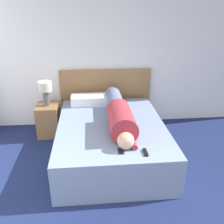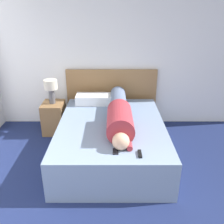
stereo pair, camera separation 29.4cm
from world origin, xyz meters
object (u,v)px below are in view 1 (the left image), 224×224
Objects in this scene: pillow_near_headboard at (89,100)px; tv_remote at (145,152)px; bed at (111,139)px; nightstand at (49,120)px; cell_phone at (121,151)px; person_lying at (119,113)px; table_lamp at (45,89)px.

tv_remote is at bearing -68.58° from pillow_near_headboard.
tv_remote is at bearing -68.04° from bed.
tv_remote is (1.35, -1.58, 0.27)m from nightstand.
pillow_near_headboard is (0.72, 0.04, 0.33)m from nightstand.
bed is 1.28m from nightstand.
pillow_near_headboard is 1.61m from cell_phone.
nightstand is 1.88m from cell_phone.
person_lying is at bearing 104.66° from tv_remote.
tv_remote is at bearing -49.47° from nightstand.
bed is at bearing -36.83° from nightstand.
pillow_near_headboard is 4.08× the size of tv_remote.
pillow_near_headboard reaches higher than bed.
bed is at bearing 93.74° from cell_phone.
pillow_near_headboard is at bearing 110.87° from bed.
cell_phone is (1.07, -1.52, 0.26)m from nightstand.
bed is at bearing -175.77° from person_lying.
cell_phone is at bearing -94.80° from person_lying.
cell_phone is (0.36, -1.56, -0.07)m from pillow_near_headboard.
pillow_near_headboard is at bearing 3.32° from table_lamp.
nightstand is at bearing 130.53° from tv_remote.
tv_remote is at bearing -49.47° from table_lamp.
person_lying is 0.86m from tv_remote.
nightstand reaches higher than bed.
cell_phone is at bearing -54.81° from nightstand.
person_lying is 13.57× the size of cell_phone.
person_lying is at bearing 4.23° from bed.
pillow_near_headboard is at bearing 102.88° from cell_phone.
table_lamp reaches higher than tv_remote.
tv_remote is 0.29m from cell_phone.
nightstand is 1.31× the size of table_lamp.
pillow_near_headboard is at bearing 111.42° from tv_remote.
nightstand is 4.21× the size of cell_phone.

